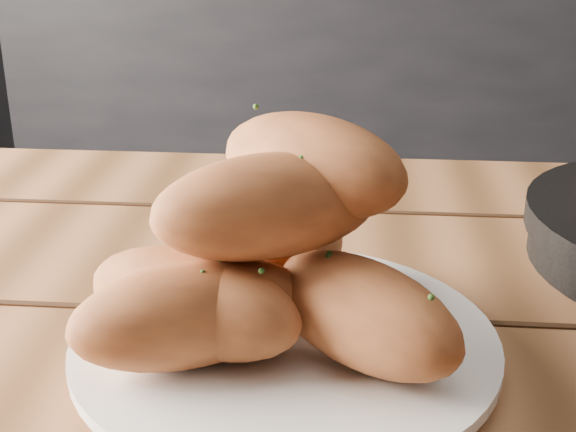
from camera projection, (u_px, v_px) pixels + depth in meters
The scene contains 3 objects.
counter at pixel (539, 113), 2.24m from camera, with size 2.80×0.60×0.90m, color black.
plate at pixel (285, 347), 0.50m from camera, with size 0.27×0.27×0.02m.
bread_rolls at pixel (268, 260), 0.48m from camera, with size 0.25×0.22×0.13m.
Camera 1 is at (-0.51, -0.54, 1.02)m, focal length 50.00 mm.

